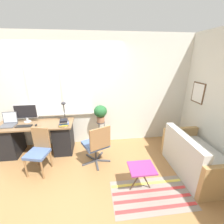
# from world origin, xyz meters

# --- Properties ---
(ground_plane) EXTENTS (14.00, 14.00, 0.00)m
(ground_plane) POSITION_xyz_m (0.00, 0.00, 0.00)
(ground_plane) COLOR #9E7042
(wall_back_with_window) EXTENTS (9.00, 0.12, 2.70)m
(wall_back_with_window) POSITION_xyz_m (-0.01, 0.70, 1.35)
(wall_back_with_window) COLOR silver
(wall_back_with_window) RESTS_ON ground_plane
(wall_right_with_picture) EXTENTS (0.08, 9.00, 2.70)m
(wall_right_with_picture) POSITION_xyz_m (3.01, 0.00, 1.35)
(wall_right_with_picture) COLOR silver
(wall_right_with_picture) RESTS_ON ground_plane
(desk) EXTENTS (1.67, 0.62, 0.74)m
(desk) POSITION_xyz_m (-0.78, 0.31, 0.39)
(desk) COLOR brown
(desk) RESTS_ON ground_plane
(laptop) EXTENTS (0.31, 0.29, 0.27)m
(laptop) POSITION_xyz_m (-1.32, 0.32, 0.80)
(laptop) COLOR #4C4C51
(laptop) RESTS_ON desk
(monitor) EXTENTS (0.49, 0.15, 0.42)m
(monitor) POSITION_xyz_m (-0.98, 0.46, 0.97)
(monitor) COLOR silver
(monitor) RESTS_ON desk
(keyboard) EXTENTS (0.33, 0.12, 0.02)m
(keyboard) POSITION_xyz_m (-0.96, 0.20, 0.75)
(keyboard) COLOR black
(keyboard) RESTS_ON desk
(mouse) EXTENTS (0.04, 0.07, 0.04)m
(mouse) POSITION_xyz_m (-0.71, 0.21, 0.76)
(mouse) COLOR black
(mouse) RESTS_ON desk
(desk_lamp) EXTENTS (0.16, 0.16, 0.48)m
(desk_lamp) POSITION_xyz_m (-0.11, 0.37, 1.05)
(desk_lamp) COLOR #2D2D33
(desk_lamp) RESTS_ON desk
(book_stack) EXTENTS (0.21, 0.19, 0.16)m
(book_stack) POSITION_xyz_m (-0.10, 0.12, 0.82)
(book_stack) COLOR white
(book_stack) RESTS_ON desk
(desk_chair_wooden) EXTENTS (0.46, 0.47, 0.88)m
(desk_chair_wooden) POSITION_xyz_m (-0.53, -0.32, 0.47)
(desk_chair_wooden) COLOR olive
(desk_chair_wooden) RESTS_ON ground_plane
(office_chair_swivel) EXTENTS (0.63, 0.63, 0.90)m
(office_chair_swivel) POSITION_xyz_m (0.59, -0.26, 0.47)
(office_chair_swivel) COLOR #47474C
(office_chair_swivel) RESTS_ON ground_plane
(couch_loveseat) EXTENTS (0.80, 1.37, 0.81)m
(couch_loveseat) POSITION_xyz_m (2.48, -0.73, 0.29)
(couch_loveseat) COLOR beige
(couch_loveseat) RESTS_ON ground_plane
(plant_stand) EXTENTS (0.21, 0.21, 0.64)m
(plant_stand) POSITION_xyz_m (0.72, 0.48, 0.54)
(plant_stand) COLOR #333338
(plant_stand) RESTS_ON ground_plane
(potted_plant) EXTENTS (0.32, 0.32, 0.42)m
(potted_plant) POSITION_xyz_m (0.72, 0.48, 0.89)
(potted_plant) COLOR #9E6B4C
(potted_plant) RESTS_ON plant_stand
(floor_rug_striped) EXTENTS (1.32, 0.71, 0.01)m
(floor_rug_striped) POSITION_xyz_m (1.46, -1.18, 0.00)
(floor_rug_striped) COLOR gray
(floor_rug_striped) RESTS_ON ground_plane
(folding_stool) EXTENTS (0.42, 0.36, 0.46)m
(folding_stool) POSITION_xyz_m (1.31, -1.03, 0.41)
(folding_stool) COLOR #93337A
(folding_stool) RESTS_ON ground_plane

